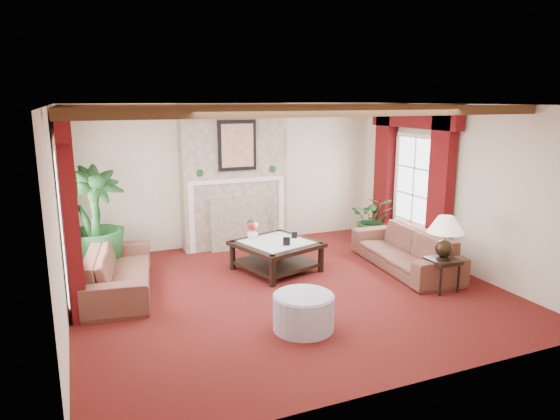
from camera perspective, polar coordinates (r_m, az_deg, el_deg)
name	(u,v)px	position (r m, az deg, el deg)	size (l,w,h in m)	color
floor	(288,291)	(7.48, 0.90, -9.20)	(6.00, 6.00, 0.00)	#410D0B
ceiling	(288,105)	(6.95, 0.98, 11.96)	(6.00, 6.00, 0.00)	white
back_wall	(231,175)	(9.64, -5.62, 4.01)	(6.00, 0.02, 2.70)	beige
left_wall	(59,221)	(6.53, -23.98, -1.13)	(0.02, 5.50, 2.70)	beige
right_wall	(455,187)	(8.72, 19.34, 2.45)	(0.02, 5.50, 2.70)	beige
ceiling_beams	(288,109)	(6.95, 0.97, 11.46)	(6.00, 3.00, 0.12)	#3D2713
fireplace	(233,103)	(9.34, -5.43, 12.06)	(2.00, 0.52, 2.70)	tan
french_door_left	(57,148)	(7.40, -24.17, 6.48)	(0.10, 1.10, 2.16)	white
french_door_right	(418,136)	(9.37, 15.46, 8.18)	(0.10, 1.10, 2.16)	white
curtains_left	(63,116)	(7.37, -23.60, 9.80)	(0.20, 2.40, 2.55)	#4A090A
curtains_right	(414,112)	(9.28, 15.07, 10.76)	(0.20, 2.40, 2.55)	#4A090A
sofa_left	(119,263)	(7.71, -17.96, -5.74)	(0.96, 2.28, 0.86)	#380F18
sofa_right	(405,243)	(8.55, 14.10, -3.69)	(0.83, 2.28, 0.87)	#380F18
potted_palm	(96,244)	(8.61, -20.32, -3.64)	(1.56, 1.98, 0.98)	black
small_plant	(373,224)	(9.97, 10.59, -1.63)	(1.24, 1.26, 0.73)	black
coffee_table	(276,256)	(8.24, -0.41, -5.31)	(1.19, 1.19, 0.49)	black
side_table	(442,275)	(7.79, 18.03, -7.03)	(0.41, 0.41, 0.49)	black
ottoman	(303,312)	(6.25, 2.69, -11.59)	(0.75, 0.75, 0.44)	#9391A5
table_lamp	(445,237)	(7.62, 18.32, -2.96)	(0.52, 0.52, 0.66)	black
flower_vase	(253,233)	(8.37, -3.16, -2.66)	(0.23, 0.24, 0.19)	silver
book	(295,235)	(8.02, 1.68, -2.87)	(0.20, 0.15, 0.31)	black
photo_frame_a	(287,242)	(7.93, 0.75, -3.64)	(0.11, 0.02, 0.15)	black
photo_frame_b	(294,236)	(8.34, 1.65, -2.94)	(0.09, 0.02, 0.12)	black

